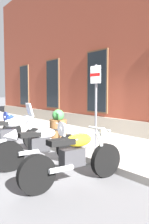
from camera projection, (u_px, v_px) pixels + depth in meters
ground_plane at (57, 152)px, 6.75m from camera, size 140.00×140.00×0.00m
sidewalk at (97, 143)px, 7.64m from camera, size 30.07×3.04×0.15m
motorcycle_silver_touring at (5, 132)px, 6.66m from camera, size 0.67×2.05×1.37m
motorcycle_white_sport at (44, 142)px, 5.53m from camera, size 0.62×2.14×0.98m
motorcycle_yellow_naked at (75, 158)px, 4.36m from camera, size 0.62×2.16×1.00m
parking_sign at (96, 95)px, 6.20m from camera, size 0.36×0.07×2.22m
barrel_planter at (58, 125)px, 8.13m from camera, size 0.60×0.60×0.95m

